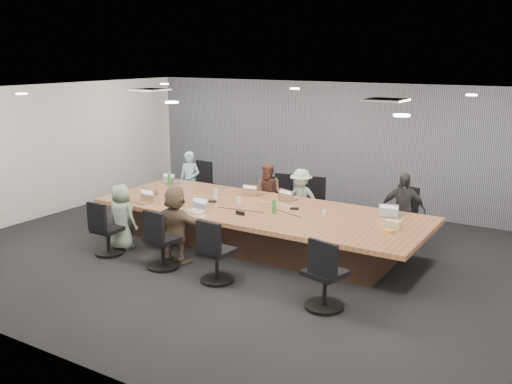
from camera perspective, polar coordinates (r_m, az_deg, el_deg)
The scene contains 38 objects.
floor at distance 9.99m, azimuth -1.21°, elevation -6.33°, with size 10.00×8.00×0.00m, color black.
ceiling at distance 9.40m, azimuth -1.29°, elevation 9.91°, with size 10.00×8.00×0.00m, color white.
wall_back at distance 13.09m, azimuth 8.30°, elevation 4.68°, with size 10.00×2.80×0.00m, color silver.
wall_front at distance 6.71m, azimuth -20.13°, elevation -4.70°, with size 10.00×2.80×0.00m, color silver.
wall_left at distance 12.96m, azimuth -20.22°, elevation 3.89°, with size 8.00×2.80×0.00m, color silver.
curtain at distance 13.01m, azimuth 8.16°, elevation 4.64°, with size 9.80×0.04×2.80m, color slate.
conference_table at distance 10.26m, azimuth 0.29°, elevation -3.41°, with size 6.00×2.20×0.74m.
chair_0 at distance 13.04m, azimuth -5.66°, elevation 0.34°, with size 0.57×0.57×0.84m, color black, non-canonical shape.
chair_1 at distance 11.97m, azimuth 2.13°, elevation -1.11°, with size 0.49×0.49×0.73m, color black, non-canonical shape.
chair_2 at distance 11.63m, azimuth 5.28°, elevation -1.51°, with size 0.51×0.51×0.76m, color black, non-canonical shape.
chair_3 at distance 10.92m, azimuth 14.90°, elevation -2.78°, with size 0.55×0.55×0.82m, color black, non-canonical shape.
chair_4 at distance 10.23m, azimuth -14.60°, elevation -4.06°, with size 0.51×0.51×0.75m, color black, non-canonical shape.
chair_5 at distance 9.40m, azimuth -9.33°, elevation -5.18°, with size 0.55×0.55×0.81m, color black, non-canonical shape.
chair_6 at distance 8.77m, azimuth -3.95°, elevation -6.41°, with size 0.55×0.55×0.82m, color black, non-canonical shape.
chair_7 at distance 7.91m, azimuth 6.91°, elevation -8.60°, with size 0.58×0.58×0.86m, color black, non-canonical shape.
person_0 at distance 12.72m, azimuth -6.64°, elevation 1.09°, with size 0.48×0.32×1.32m, color #8EBCD2.
laptop_0 at distance 12.28m, azimuth -8.23°, elevation 1.00°, with size 0.30×0.20×0.02m, color #B2B2B7.
person_1 at distance 11.60m, azimuth 1.30°, elevation -0.16°, with size 0.62×0.48×1.28m, color brown.
laptop_1 at distance 11.12m, azimuth -0.13°, elevation -0.20°, with size 0.30×0.21×0.02m, color #8C6647.
person_2 at distance 11.27m, azimuth 4.51°, elevation -0.77°, with size 0.79×0.45×1.22m, color #96AA9A.
laptop_2 at distance 10.76m, azimuth 3.19°, elevation -0.69°, with size 0.33×0.23×0.02m, color #8C6647.
person_3 at distance 10.52m, azimuth 14.44°, elevation -1.79°, with size 0.81×0.34×1.38m, color #2C2C2E.
laptop_3 at distance 10.00m, azimuth 13.51°, elevation -2.19°, with size 0.33×0.23×0.02m, color #B2B2B7.
person_4 at distance 10.40m, azimuth -13.30°, elevation -2.44°, with size 0.58×0.38×1.19m, color gray.
laptop_4 at distance 10.74m, azimuth -11.29°, elevation -0.97°, with size 0.35×0.24×0.02m, color #8C6647.
person_5 at distance 9.58m, azimuth -8.03°, elevation -3.22°, with size 1.21×0.39×1.31m, color brown.
laptop_5 at distance 9.97m, azimuth -6.04°, elevation -1.92°, with size 0.35×0.24×0.02m, color #B2B2B7.
bottle_green_left at distance 12.03m, azimuth -8.67°, elevation 1.22°, with size 0.06×0.06×0.22m, color #307E2E.
bottle_green_right at distance 9.78m, azimuth 1.78°, elevation -1.47°, with size 0.07×0.07×0.24m, color #307E2E.
bottle_clear at distance 10.63m, azimuth -4.04°, elevation -0.27°, with size 0.07×0.07×0.24m, color silver.
cup_white_far at distance 10.50m, azimuth -1.75°, elevation -0.80°, with size 0.08×0.08×0.10m, color white.
cup_white_near at distance 9.74m, azimuth 6.84°, elevation -2.09°, with size 0.07×0.07×0.09m, color white.
mug_brown at distance 11.24m, azimuth -10.01°, elevation -0.05°, with size 0.08×0.08×0.10m, color brown.
mic_left at distance 10.58m, azimuth -4.37°, elevation -0.94°, with size 0.14×0.09×0.03m, color black.
mic_right at distance 10.09m, azimuth 3.88°, elevation -1.65°, with size 0.14×0.09×0.03m, color black.
stapler at distance 9.72m, azimuth -1.59°, elevation -2.12°, with size 0.17×0.04×0.06m, color black.
canvas_bag at distance 9.20m, azimuth 13.52°, elevation -3.20°, with size 0.25×0.15×0.13m, color #C1B286.
snack_packet at distance 9.03m, azimuth 13.12°, elevation -3.79°, with size 0.19×0.13×0.04m, color orange.
Camera 1 is at (5.09, -7.88, 3.42)m, focal length 40.00 mm.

